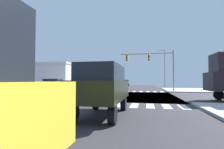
% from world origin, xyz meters
% --- Properties ---
extents(ground, '(90.00, 90.00, 0.05)m').
position_xyz_m(ground, '(0.00, 0.00, -0.03)').
color(ground, '#322E33').
extents(sidewalk_corner_ne, '(12.00, 12.00, 0.14)m').
position_xyz_m(sidewalk_corner_ne, '(13.00, 12.00, 0.07)').
color(sidewalk_corner_ne, '#B2ADA3').
rests_on(sidewalk_corner_ne, ground).
extents(sidewalk_corner_nw, '(12.00, 12.00, 0.14)m').
position_xyz_m(sidewalk_corner_nw, '(-13.00, 12.00, 0.07)').
color(sidewalk_corner_nw, '#B7B0A8').
rests_on(sidewalk_corner_nw, ground).
extents(crosswalk_near, '(13.50, 2.00, 0.01)m').
position_xyz_m(crosswalk_near, '(-0.25, -7.30, 0.00)').
color(crosswalk_near, white).
rests_on(crosswalk_near, ground).
extents(crosswalk_far, '(13.50, 2.00, 0.01)m').
position_xyz_m(crosswalk_far, '(-0.25, 7.30, 0.00)').
color(crosswalk_far, white).
rests_on(crosswalk_far, ground).
extents(traffic_signal_mast, '(7.81, 0.55, 6.07)m').
position_xyz_m(traffic_signal_mast, '(4.81, 7.50, 4.53)').
color(traffic_signal_mast, gray).
rests_on(traffic_signal_mast, ground).
extents(street_lamp, '(1.78, 0.32, 8.19)m').
position_xyz_m(street_lamp, '(7.65, 18.98, 4.89)').
color(street_lamp, gray).
rests_on(street_lamp, ground).
extents(bank_building, '(17.27, 8.97, 5.28)m').
position_xyz_m(bank_building, '(-18.75, 15.88, 2.65)').
color(bank_building, silver).
rests_on(bank_building, ground).
extents(sedan_nearside_1, '(4.30, 1.80, 1.88)m').
position_xyz_m(sedan_nearside_1, '(-8.94, 3.50, 1.12)').
color(sedan_nearside_1, black).
rests_on(sedan_nearside_1, ground).
extents(suv_queued_1, '(1.96, 4.60, 2.34)m').
position_xyz_m(suv_queued_1, '(2.00, -10.73, 1.39)').
color(suv_queued_1, black).
rests_on(suv_queued_1, ground).
extents(box_truck_trailing_1, '(2.40, 7.20, 4.85)m').
position_xyz_m(box_truck_trailing_1, '(-5.00, 23.58, 2.56)').
color(box_truck_trailing_1, black).
rests_on(box_truck_trailing_1, ground).
extents(sedan_middle_3, '(1.80, 4.30, 1.88)m').
position_xyz_m(sedan_middle_3, '(-2.00, 33.15, 1.12)').
color(sedan_middle_3, black).
rests_on(sedan_middle_3, ground).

